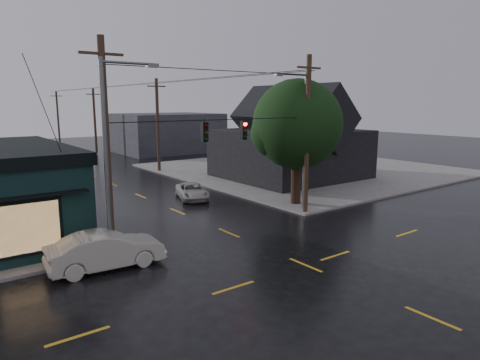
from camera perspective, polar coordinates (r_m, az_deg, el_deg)
ground_plane at (r=19.85m, az=8.72°, el=-11.15°), size 160.00×160.00×0.00m
sidewalk_ne at (r=47.32m, az=8.60°, el=1.50°), size 28.00×28.00×0.15m
ne_building at (r=41.23m, az=6.80°, el=6.41°), size 12.60×11.60×8.75m
corner_tree at (r=30.04m, az=7.65°, el=7.32°), size 6.25×6.25×8.71m
utility_pole_nw at (r=21.77m, az=-16.62°, el=-9.52°), size 2.00×0.32×10.15m
utility_pole_ne at (r=28.61m, az=8.65°, el=-4.44°), size 2.00×0.32×10.15m
utility_pole_far_a at (r=45.99m, az=-10.70°, el=1.09°), size 2.00×0.32×9.65m
utility_pole_far_b at (r=64.42m, az=-18.55°, el=3.33°), size 2.00×0.32×9.15m
utility_pole_far_c at (r=83.58m, az=-22.88°, el=4.54°), size 2.00×0.32×9.15m
span_signal_assembly at (r=23.60m, az=-2.07°, el=6.59°), size 13.00×0.48×1.23m
streetlight_nw at (r=21.05m, az=-16.73°, el=-10.21°), size 5.40×0.30×9.15m
streetlight_ne at (r=29.43m, az=8.37°, el=-4.01°), size 5.40×0.30×9.15m
bg_building_east at (r=65.02m, az=-9.84°, el=6.25°), size 14.00×12.00×5.60m
sedan_cream at (r=19.91m, az=-17.42°, el=-8.92°), size 5.13×2.14×1.65m
suv_silver at (r=32.57m, az=-6.42°, el=-1.50°), size 3.24×4.70×1.19m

